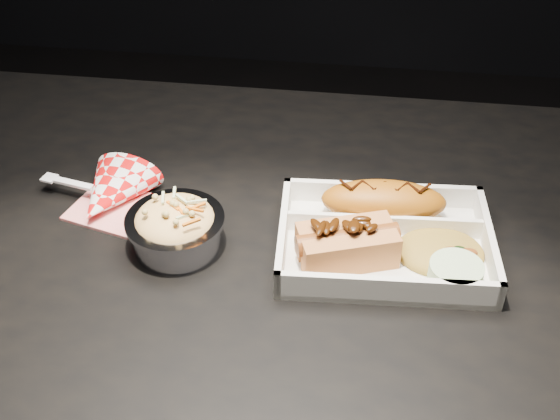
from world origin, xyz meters
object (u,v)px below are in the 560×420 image
object	(u,v)px
fried_pastry	(384,201)
hotdog	(347,242)
napkin_fork	(109,194)
dining_table	(254,303)
food_tray	(384,244)
foil_coleslaw_cup	(175,226)

from	to	relation	value
fried_pastry	hotdog	bearing A→B (deg)	-115.29
fried_pastry	napkin_fork	world-z (taller)	napkin_fork
dining_table	napkin_fork	distance (m)	0.23
food_tray	fried_pastry	xyz separation A→B (m)	(-0.00, 0.06, 0.02)
fried_pastry	napkin_fork	bearing A→B (deg)	-177.98
hotdog	napkin_fork	xyz separation A→B (m)	(-0.31, 0.07, -0.02)
dining_table	foil_coleslaw_cup	bearing A→B (deg)	-177.23
food_tray	dining_table	bearing A→B (deg)	-175.85
hotdog	food_tray	bearing A→B (deg)	14.84
hotdog	napkin_fork	distance (m)	0.32
dining_table	foil_coleslaw_cup	distance (m)	0.15
dining_table	food_tray	bearing A→B (deg)	7.61
hotdog	foil_coleslaw_cup	distance (m)	0.20
fried_pastry	foil_coleslaw_cup	xyz separation A→B (m)	(-0.24, -0.08, -0.00)
food_tray	napkin_fork	world-z (taller)	napkin_fork
food_tray	fried_pastry	world-z (taller)	fried_pastry
food_tray	foil_coleslaw_cup	xyz separation A→B (m)	(-0.25, -0.03, 0.02)
food_tray	fried_pastry	distance (m)	0.06
hotdog	foil_coleslaw_cup	xyz separation A→B (m)	(-0.20, 0.00, -0.00)
dining_table	napkin_fork	world-z (taller)	napkin_fork
dining_table	food_tray	size ratio (longest dim) A/B	4.61
food_tray	napkin_fork	size ratio (longest dim) A/B	1.50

